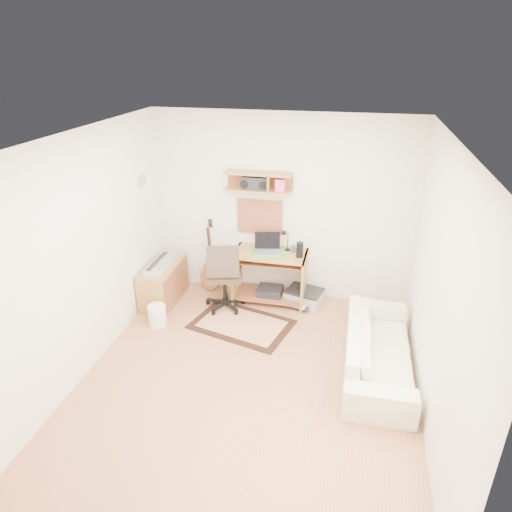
% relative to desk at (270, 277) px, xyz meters
% --- Properties ---
extents(floor, '(3.60, 4.00, 0.01)m').
position_rel_desk_xyz_m(floor, '(0.10, -1.73, -0.38)').
color(floor, '#BA794D').
rests_on(floor, ground).
extents(ceiling, '(3.60, 4.00, 0.01)m').
position_rel_desk_xyz_m(ceiling, '(0.10, -1.73, 2.23)').
color(ceiling, white).
rests_on(ceiling, ground).
extents(back_wall, '(3.60, 0.01, 2.60)m').
position_rel_desk_xyz_m(back_wall, '(0.10, 0.28, 0.93)').
color(back_wall, white).
rests_on(back_wall, ground).
extents(left_wall, '(0.01, 4.00, 2.60)m').
position_rel_desk_xyz_m(left_wall, '(-1.71, -1.73, 0.93)').
color(left_wall, white).
rests_on(left_wall, ground).
extents(right_wall, '(0.01, 4.00, 2.60)m').
position_rel_desk_xyz_m(right_wall, '(1.90, -1.73, 0.93)').
color(right_wall, white).
rests_on(right_wall, ground).
extents(wall_shelf, '(0.90, 0.25, 0.26)m').
position_rel_desk_xyz_m(wall_shelf, '(-0.20, 0.15, 1.32)').
color(wall_shelf, '#AC7D3C').
rests_on(wall_shelf, back_wall).
extents(cork_board, '(0.64, 0.03, 0.49)m').
position_rel_desk_xyz_m(cork_board, '(-0.20, 0.25, 0.79)').
color(cork_board, '#A88354').
rests_on(cork_board, back_wall).
extents(wall_photo, '(0.02, 0.20, 0.15)m').
position_rel_desk_xyz_m(wall_photo, '(-1.69, -0.23, 1.34)').
color(wall_photo, '#4C8CBF').
rests_on(wall_photo, left_wall).
extents(desk, '(1.00, 0.55, 0.75)m').
position_rel_desk_xyz_m(desk, '(0.00, 0.00, 0.00)').
color(desk, '#AC7D3C').
rests_on(desk, floor).
extents(laptop, '(0.41, 0.41, 0.27)m').
position_rel_desk_xyz_m(laptop, '(-0.04, -0.02, 0.51)').
color(laptop, silver).
rests_on(laptop, desk).
extents(speaker, '(0.10, 0.10, 0.21)m').
position_rel_desk_xyz_m(speaker, '(0.41, -0.05, 0.48)').
color(speaker, black).
rests_on(speaker, desk).
extents(desk_lamp, '(0.10, 0.10, 0.31)m').
position_rel_desk_xyz_m(desk_lamp, '(0.22, 0.14, 0.53)').
color(desk_lamp, black).
rests_on(desk_lamp, desk).
extents(pencil_cup, '(0.07, 0.07, 0.09)m').
position_rel_desk_xyz_m(pencil_cup, '(0.30, 0.10, 0.42)').
color(pencil_cup, '#2E448A').
rests_on(pencil_cup, desk).
extents(boombox, '(0.35, 0.16, 0.18)m').
position_rel_desk_xyz_m(boombox, '(-0.25, 0.15, 1.30)').
color(boombox, black).
rests_on(boombox, wall_shelf).
extents(rug, '(1.42, 1.13, 0.02)m').
position_rel_desk_xyz_m(rug, '(-0.24, -0.71, -0.37)').
color(rug, beige).
rests_on(rug, floor).
extents(task_chair, '(0.64, 0.64, 1.03)m').
position_rel_desk_xyz_m(task_chair, '(-0.57, -0.33, 0.14)').
color(task_chair, '#382B21').
rests_on(task_chair, floor).
extents(cabinet, '(0.40, 0.90, 0.55)m').
position_rel_desk_xyz_m(cabinet, '(-1.48, -0.32, -0.10)').
color(cabinet, '#AC7D3C').
rests_on(cabinet, floor).
extents(music_keyboard, '(0.23, 0.72, 0.06)m').
position_rel_desk_xyz_m(music_keyboard, '(-1.48, -0.32, 0.21)').
color(music_keyboard, '#B2B5BA').
rests_on(music_keyboard, cabinet).
extents(guitar, '(0.30, 0.19, 1.09)m').
position_rel_desk_xyz_m(guitar, '(-0.93, 0.13, 0.17)').
color(guitar, '#965E2E').
rests_on(guitar, floor).
extents(waste_basket, '(0.26, 0.26, 0.28)m').
position_rel_desk_xyz_m(waste_basket, '(-1.32, -0.94, -0.24)').
color(waste_basket, white).
rests_on(waste_basket, floor).
extents(printer, '(0.59, 0.51, 0.19)m').
position_rel_desk_xyz_m(printer, '(0.49, 0.05, -0.29)').
color(printer, '#A5A8AA').
rests_on(printer, floor).
extents(sofa, '(0.54, 1.84, 0.72)m').
position_rel_desk_xyz_m(sofa, '(1.48, -1.25, -0.02)').
color(sofa, beige).
rests_on(sofa, floor).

